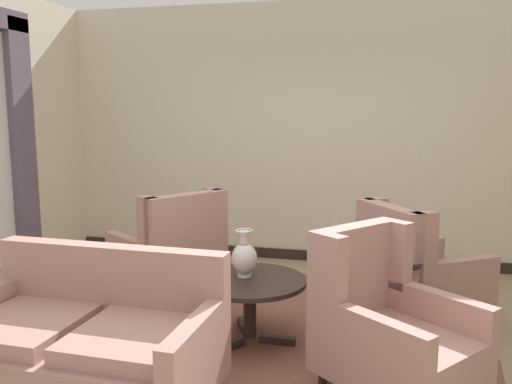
# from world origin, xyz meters

# --- Properties ---
(ground) EXTENTS (8.47, 8.47, 0.00)m
(ground) POSITION_xyz_m (0.00, 0.00, 0.00)
(ground) COLOR #9E896B
(wall_back) EXTENTS (6.21, 0.08, 3.02)m
(wall_back) POSITION_xyz_m (0.00, 2.63, 1.51)
(wall_back) COLOR beige
(wall_back) RESTS_ON ground
(baseboard_back) EXTENTS (6.05, 0.03, 0.12)m
(baseboard_back) POSITION_xyz_m (0.00, 2.58, 0.06)
(baseboard_back) COLOR black
(baseboard_back) RESTS_ON ground
(area_rug) EXTENTS (3.41, 3.41, 0.01)m
(area_rug) POSITION_xyz_m (0.00, 0.30, 0.01)
(area_rug) COLOR brown
(area_rug) RESTS_ON ground
(coffee_table) EXTENTS (0.87, 0.87, 0.51)m
(coffee_table) POSITION_xyz_m (-0.13, 0.21, 0.42)
(coffee_table) COLOR black
(coffee_table) RESTS_ON ground
(porcelain_vase) EXTENTS (0.20, 0.20, 0.37)m
(porcelain_vase) POSITION_xyz_m (-0.19, 0.26, 0.67)
(porcelain_vase) COLOR beige
(porcelain_vase) RESTS_ON coffee_table
(settee) EXTENTS (1.63, 0.93, 0.92)m
(settee) POSITION_xyz_m (-0.88, -0.88, 0.40)
(settee) COLOR tan
(settee) RESTS_ON ground
(armchair_near_window) EXTENTS (1.16, 1.14, 1.07)m
(armchair_near_window) POSITION_xyz_m (-1.05, 0.86, 0.45)
(armchair_near_window) COLOR tan
(armchair_near_window) RESTS_ON ground
(armchair_beside_settee) EXTENTS (1.16, 1.13, 1.05)m
(armchair_beside_settee) POSITION_xyz_m (0.90, -0.32, 0.44)
(armchair_beside_settee) COLOR tan
(armchair_beside_settee) RESTS_ON ground
(armchair_back_corner) EXTENTS (1.15, 1.12, 1.05)m
(armchair_back_corner) POSITION_xyz_m (1.11, 0.84, 0.44)
(armchair_back_corner) COLOR tan
(armchair_back_corner) RESTS_ON ground
(side_table) EXTENTS (0.56, 0.56, 0.67)m
(side_table) POSITION_xyz_m (0.88, 0.51, 0.41)
(side_table) COLOR black
(side_table) RESTS_ON ground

